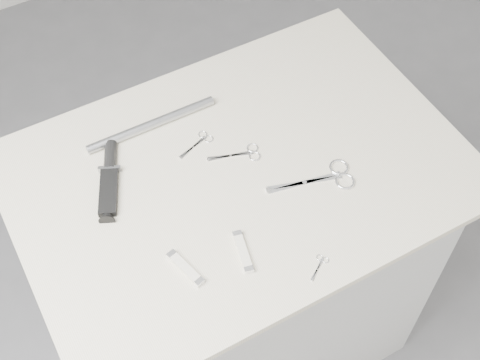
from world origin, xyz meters
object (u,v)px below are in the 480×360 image
sheathed_knife (109,176)px  tiny_scissors (320,265)px  embroidery_scissors_a (244,154)px  pocket_knife_a (185,268)px  pocket_knife_b (243,251)px  plinth (240,271)px  large_shears (329,177)px  metal_rail (151,124)px  embroidery_scissors_b (199,142)px

sheathed_knife → tiny_scissors: bearing=-120.1°
embroidery_scissors_a → pocket_knife_a: pocket_knife_a is taller
pocket_knife_a → pocket_knife_b: (0.12, -0.02, 0.00)m
plinth → pocket_knife_b: size_ratio=9.00×
plinth → sheathed_knife: sheathed_knife is taller
plinth → pocket_knife_a: size_ratio=9.08×
plinth → large_shears: large_shears is taller
tiny_scissors → metal_rail: metal_rail is taller
tiny_scissors → metal_rail: bearing=72.8°
embroidery_scissors_b → tiny_scissors: bearing=-99.4°
plinth → large_shears: (0.16, -0.11, 0.47)m
embroidery_scissors_b → metal_rail: size_ratio=0.30×
large_shears → tiny_scissors: (-0.14, -0.17, -0.00)m
large_shears → sheathed_knife: size_ratio=1.04×
plinth → pocket_knife_b: 0.52m
pocket_knife_a → embroidery_scissors_b: bearing=-46.3°
plinth → metal_rail: size_ratio=2.83×
metal_rail → tiny_scissors: bearing=-73.8°
plinth → sheathed_knife: bearing=155.0°
embroidery_scissors_a → plinth: bearing=-112.2°
embroidery_scissors_a → metal_rail: size_ratio=0.38×
embroidery_scissors_a → pocket_knife_b: (-0.13, -0.22, 0.00)m
tiny_scissors → pocket_knife_a: size_ratio=0.60×
sheathed_knife → pocket_knife_a: 0.29m
tiny_scissors → embroidery_scissors_b: bearing=66.1°
embroidery_scissors_b → pocket_knife_b: pocket_knife_b is taller
tiny_scissors → pocket_knife_b: pocket_knife_b is taller
plinth → embroidery_scissors_a: embroidery_scissors_a is taller
embroidery_scissors_b → tiny_scissors: size_ratio=1.62×
large_shears → sheathed_knife: sheathed_knife is taller
embroidery_scissors_a → pocket_knife_a: 0.32m
plinth → pocket_knife_a: (-0.22, -0.16, 0.48)m
embroidery_scissors_a → large_shears: bearing=-30.8°
tiny_scissors → plinth: bearing=61.6°
plinth → embroidery_scissors_a: size_ratio=7.48×
plinth → large_shears: 0.51m
sheathed_knife → metal_rail: 0.17m
tiny_scissors → sheathed_knife: size_ratio=0.31×
pocket_knife_a → pocket_knife_b: size_ratio=0.99×
embroidery_scissors_b → pocket_knife_b: bearing=-119.1°
plinth → sheathed_knife: (-0.26, 0.12, 0.48)m
tiny_scissors → pocket_knife_a: (-0.24, 0.12, 0.00)m
sheathed_knife → metal_rail: metal_rail is taller
embroidery_scissors_b → sheathed_knife: sheathed_knife is taller
tiny_scissors → sheathed_knife: (-0.29, 0.41, 0.01)m
plinth → embroidery_scissors_b: 0.49m
plinth → tiny_scissors: 0.55m
large_shears → metal_rail: 0.43m
large_shears → embroidery_scissors_a: size_ratio=1.63×
embroidery_scissors_b → metal_rail: metal_rail is taller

